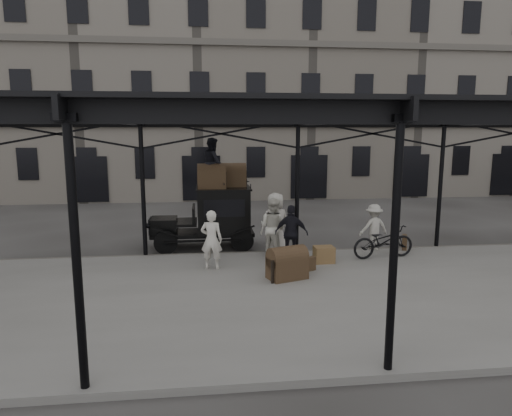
{
  "coord_description": "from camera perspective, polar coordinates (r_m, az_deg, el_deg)",
  "views": [
    {
      "loc": [
        -3.06,
        -12.71,
        4.17
      ],
      "look_at": [
        -1.42,
        1.6,
        1.7
      ],
      "focal_mm": 32.0,
      "sensor_mm": 36.0,
      "label": 1
    }
  ],
  "objects": [
    {
      "name": "platform",
      "position": [
        11.87,
        8.98,
        -10.58
      ],
      "size": [
        28.0,
        8.0,
        0.15
      ],
      "primitive_type": "cube",
      "color": "slate",
      "rests_on": "ground"
    },
    {
      "name": "wicker_hamper",
      "position": [
        14.21,
        8.49,
        -5.77
      ],
      "size": [
        0.62,
        0.47,
        0.5
      ],
      "primitive_type": "cube",
      "rotation": [
        0.0,
        0.0,
        0.04
      ],
      "color": "olive",
      "rests_on": "platform"
    },
    {
      "name": "porter_official",
      "position": [
        14.13,
        4.45,
        -3.15
      ],
      "size": [
        1.11,
        0.73,
        1.75
      ],
      "primitive_type": "imported",
      "rotation": [
        0.0,
        0.0,
        2.82
      ],
      "color": "black",
      "rests_on": "platform"
    },
    {
      "name": "suitcase_upright",
      "position": [
        16.47,
        18.07,
        -4.08
      ],
      "size": [
        0.38,
        0.61,
        0.45
      ],
      "primitive_type": "cube",
      "rotation": [
        0.0,
        0.0,
        -0.41
      ],
      "color": "#4D3823",
      "rests_on": "platform"
    },
    {
      "name": "porter_left",
      "position": [
        13.35,
        -5.59,
        -3.96
      ],
      "size": [
        0.71,
        0.54,
        1.74
      ],
      "primitive_type": "imported",
      "rotation": [
        0.0,
        0.0,
        2.94
      ],
      "color": "silver",
      "rests_on": "platform"
    },
    {
      "name": "building_frontage",
      "position": [
        30.99,
        -0.89,
        14.98
      ],
      "size": [
        64.0,
        8.0,
        14.0
      ],
      "primitive_type": "cube",
      "color": "slate",
      "rests_on": "ground"
    },
    {
      "name": "porter_centre",
      "position": [
        15.0,
        2.45,
        -1.88
      ],
      "size": [
        1.12,
        0.88,
        2.01
      ],
      "primitive_type": "imported",
      "rotation": [
        0.0,
        0.0,
        3.42
      ],
      "color": "beige",
      "rests_on": "platform"
    },
    {
      "name": "steamer_trunk_roof_near",
      "position": [
        15.8,
        -5.55,
        3.75
      ],
      "size": [
        0.98,
        0.61,
        0.71
      ],
      "primitive_type": null,
      "rotation": [
        0.0,
        0.0,
        -0.02
      ],
      "color": "#4D3823",
      "rests_on": "taxi"
    },
    {
      "name": "taxi",
      "position": [
        16.24,
        -5.2,
        -0.83
      ],
      "size": [
        3.65,
        1.55,
        2.18
      ],
      "color": "black",
      "rests_on": "ground"
    },
    {
      "name": "porter_midleft",
      "position": [
        14.62,
        2.13,
        -2.4
      ],
      "size": [
        1.17,
        1.15,
        1.9
      ],
      "primitive_type": "imported",
      "rotation": [
        0.0,
        0.0,
        2.42
      ],
      "color": "beige",
      "rests_on": "platform"
    },
    {
      "name": "bicycle",
      "position": [
        15.04,
        15.62,
        -4.02
      ],
      "size": [
        2.13,
        0.99,
        1.08
      ],
      "primitive_type": "imported",
      "rotation": [
        0.0,
        0.0,
        1.71
      ],
      "color": "black",
      "rests_on": "platform"
    },
    {
      "name": "porter_roof",
      "position": [
        15.91,
        -5.41,
        5.64
      ],
      "size": [
        0.78,
        0.93,
        1.74
      ],
      "primitive_type": "imported",
      "rotation": [
        0.0,
        0.0,
        1.72
      ],
      "color": "black",
      "rests_on": "taxi"
    },
    {
      "name": "canopy",
      "position": [
        11.42,
        9.21,
        11.75
      ],
      "size": [
        22.5,
        9.0,
        4.74
      ],
      "color": "black",
      "rests_on": "ground"
    },
    {
      "name": "steamer_trunk_platform",
      "position": [
        12.58,
        3.92,
        -7.14
      ],
      "size": [
        1.18,
        0.93,
        0.75
      ],
      "primitive_type": null,
      "rotation": [
        0.0,
        0.0,
        0.34
      ],
      "color": "#4D3823",
      "rests_on": "platform"
    },
    {
      "name": "ground",
      "position": [
        13.72,
        6.73,
        -8.03
      ],
      "size": [
        120.0,
        120.0,
        0.0
      ],
      "primitive_type": "plane",
      "color": "#383533",
      "rests_on": "ground"
    },
    {
      "name": "steamer_trunk_roof_far",
      "position": [
        16.28,
        -2.93,
        3.93
      ],
      "size": [
        0.98,
        0.63,
        0.7
      ],
      "primitive_type": null,
      "rotation": [
        0.0,
        0.0,
        -0.05
      ],
      "color": "#4D3823",
      "rests_on": "taxi"
    },
    {
      "name": "porter_right",
      "position": [
        15.91,
        14.5,
        -2.33
      ],
      "size": [
        1.08,
        0.72,
        1.56
      ],
      "primitive_type": "imported",
      "rotation": [
        0.0,
        0.0,
        3.29
      ],
      "color": "beige",
      "rests_on": "platform"
    },
    {
      "name": "suitcase_flat",
      "position": [
        13.28,
        6.34,
        -7.05
      ],
      "size": [
        0.6,
        0.42,
        0.4
      ],
      "primitive_type": "cube",
      "rotation": [
        0.0,
        0.0,
        0.49
      ],
      "color": "#4D3823",
      "rests_on": "platform"
    }
  ]
}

